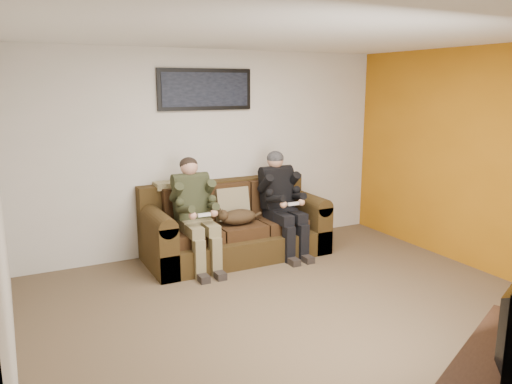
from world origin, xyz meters
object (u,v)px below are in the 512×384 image
sofa (234,228)px  television (510,310)px  person_right (281,197)px  person_left (195,207)px  cat (237,217)px  framed_poster (205,89)px

sofa → television: bearing=-87.3°
sofa → person_right: 0.73m
person_left → cat: 0.57m
person_right → cat: 0.66m
cat → television: bearing=-86.5°
sofa → person_right: bearing=-18.0°
sofa → television: (0.18, -3.78, 0.43)m
person_left → person_right: size_ratio=0.99×
cat → television: size_ratio=0.61×
person_left → framed_poster: size_ratio=1.05×
sofa → person_left: 0.73m
person_right → cat: bearing=-179.0°
person_right → framed_poster: bearing=143.9°
person_left → cat: bearing=-1.2°
framed_poster → television: bearing=-84.9°
television → sofa: bearing=68.0°
person_left → television: bearing=-78.0°
person_right → television: bearing=-96.6°
sofa → cat: sofa is taller
person_right → cat: size_ratio=2.01×
person_left → person_right: (1.18, 0.00, 0.00)m
cat → framed_poster: bearing=104.7°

